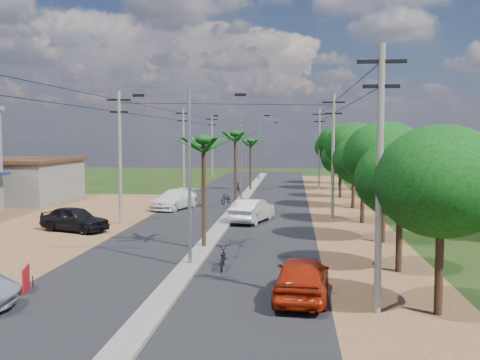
# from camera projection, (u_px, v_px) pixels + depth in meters

# --- Properties ---
(ground) EXTENTS (160.00, 160.00, 0.00)m
(ground) POSITION_uv_depth(u_px,v_px,m) (190.00, 267.00, 25.58)
(ground) COLOR black
(ground) RESTS_ON ground
(road) EXTENTS (12.00, 110.00, 0.04)m
(road) POSITION_uv_depth(u_px,v_px,m) (228.00, 219.00, 40.46)
(road) COLOR black
(road) RESTS_ON ground
(median) EXTENTS (1.00, 90.00, 0.18)m
(median) POSITION_uv_depth(u_px,v_px,m) (233.00, 212.00, 43.43)
(median) COLOR #605E56
(median) RESTS_ON ground
(dirt_shoulder_east) EXTENTS (5.00, 90.00, 0.03)m
(dirt_shoulder_east) POSITION_uv_depth(u_px,v_px,m) (347.00, 221.00, 39.66)
(dirt_shoulder_east) COLOR brown
(dirt_shoulder_east) RESTS_ON ground
(low_shed) EXTENTS (10.40, 10.40, 3.95)m
(low_shed) POSITION_uv_depth(u_px,v_px,m) (11.00, 180.00, 51.23)
(low_shed) COLOR #605E56
(low_shed) RESTS_ON ground
(house_east_far) EXTENTS (7.60, 7.50, 4.60)m
(house_east_far) POSITION_uv_depth(u_px,v_px,m) (473.00, 176.00, 51.19)
(house_east_far) COLOR tan
(house_east_far) RESTS_ON ground
(tree_east_a) EXTENTS (4.40, 4.40, 6.37)m
(tree_east_a) POSITION_uv_depth(u_px,v_px,m) (441.00, 182.00, 18.37)
(tree_east_a) COLOR black
(tree_east_a) RESTS_ON ground
(tree_east_b) EXTENTS (4.00, 4.00, 5.83)m
(tree_east_b) POSITION_uv_depth(u_px,v_px,m) (400.00, 179.00, 24.38)
(tree_east_b) COLOR black
(tree_east_b) RESTS_ON ground
(tree_east_c) EXTENTS (4.60, 4.60, 6.83)m
(tree_east_c) POSITION_uv_depth(u_px,v_px,m) (384.00, 156.00, 31.23)
(tree_east_c) COLOR black
(tree_east_c) RESTS_ON ground
(tree_east_d) EXTENTS (4.20, 4.20, 6.13)m
(tree_east_d) POSITION_uv_depth(u_px,v_px,m) (363.00, 160.00, 38.24)
(tree_east_d) COLOR black
(tree_east_d) RESTS_ON ground
(tree_east_e) EXTENTS (4.80, 4.80, 7.14)m
(tree_east_e) POSITION_uv_depth(u_px,v_px,m) (354.00, 147.00, 46.11)
(tree_east_e) COLOR black
(tree_east_e) RESTS_ON ground
(tree_east_f) EXTENTS (3.80, 3.80, 5.52)m
(tree_east_f) POSITION_uv_depth(u_px,v_px,m) (341.00, 158.00, 54.18)
(tree_east_f) COLOR black
(tree_east_f) RESTS_ON ground
(tree_east_g) EXTENTS (5.00, 5.00, 7.38)m
(tree_east_g) POSITION_uv_depth(u_px,v_px,m) (340.00, 143.00, 61.96)
(tree_east_g) COLOR black
(tree_east_g) RESTS_ON ground
(tree_east_h) EXTENTS (4.40, 4.40, 6.52)m
(tree_east_h) POSITION_uv_depth(u_px,v_px,m) (332.00, 147.00, 69.97)
(tree_east_h) COLOR black
(tree_east_h) RESTS_ON ground
(palm_median_near) EXTENTS (2.00, 2.00, 6.15)m
(palm_median_near) POSITION_uv_depth(u_px,v_px,m) (204.00, 145.00, 29.12)
(palm_median_near) COLOR black
(palm_median_near) RESTS_ON ground
(palm_median_mid) EXTENTS (2.00, 2.00, 6.55)m
(palm_median_mid) POSITION_uv_depth(u_px,v_px,m) (235.00, 137.00, 44.97)
(palm_median_mid) COLOR black
(palm_median_mid) RESTS_ON ground
(palm_median_far) EXTENTS (2.00, 2.00, 5.85)m
(palm_median_far) POSITION_uv_depth(u_px,v_px,m) (250.00, 143.00, 60.90)
(palm_median_far) COLOR black
(palm_median_far) RESTS_ON ground
(streetlight_near) EXTENTS (5.10, 0.18, 8.00)m
(streetlight_near) POSITION_uv_depth(u_px,v_px,m) (189.00, 163.00, 25.20)
(streetlight_near) COLOR gray
(streetlight_near) RESTS_ON ground
(streetlight_mid) EXTENTS (5.10, 0.18, 8.00)m
(streetlight_mid) POSITION_uv_depth(u_px,v_px,m) (241.00, 150.00, 50.02)
(streetlight_mid) COLOR gray
(streetlight_mid) RESTS_ON ground
(streetlight_far) EXTENTS (5.10, 0.18, 8.00)m
(streetlight_far) POSITION_uv_depth(u_px,v_px,m) (258.00, 145.00, 74.83)
(streetlight_far) COLOR gray
(streetlight_far) RESTS_ON ground
(utility_pole_w_b) EXTENTS (1.60, 0.24, 9.00)m
(utility_pole_w_b) POSITION_uv_depth(u_px,v_px,m) (120.00, 154.00, 37.78)
(utility_pole_w_b) COLOR #605E56
(utility_pole_w_b) RESTS_ON ground
(utility_pole_w_c) EXTENTS (1.60, 0.24, 9.00)m
(utility_pole_w_c) POSITION_uv_depth(u_px,v_px,m) (183.00, 148.00, 59.61)
(utility_pole_w_c) COLOR #605E56
(utility_pole_w_c) RESTS_ON ground
(utility_pole_w_d) EXTENTS (1.60, 0.24, 9.00)m
(utility_pole_w_d) POSITION_uv_depth(u_px,v_px,m) (212.00, 145.00, 80.45)
(utility_pole_w_d) COLOR #605E56
(utility_pole_w_d) RESTS_ON ground
(utility_pole_e_a) EXTENTS (1.60, 0.24, 9.00)m
(utility_pole_e_a) POSITION_uv_depth(u_px,v_px,m) (380.00, 173.00, 18.54)
(utility_pole_e_a) COLOR #605E56
(utility_pole_e_a) RESTS_ON ground
(utility_pole_e_b) EXTENTS (1.60, 0.24, 9.00)m
(utility_pole_e_b) POSITION_uv_depth(u_px,v_px,m) (333.00, 153.00, 40.38)
(utility_pole_e_b) COLOR #605E56
(utility_pole_e_b) RESTS_ON ground
(utility_pole_e_c) EXTENTS (1.60, 0.24, 9.00)m
(utility_pole_e_c) POSITION_uv_depth(u_px,v_px,m) (319.00, 147.00, 62.21)
(utility_pole_e_c) COLOR #605E56
(utility_pole_e_c) RESTS_ON ground
(car_red_near) EXTENTS (2.28, 4.89, 1.62)m
(car_red_near) POSITION_uv_depth(u_px,v_px,m) (302.00, 278.00, 20.44)
(car_red_near) COLOR maroon
(car_red_near) RESTS_ON ground
(car_silver_mid) EXTENTS (3.02, 5.23, 1.63)m
(car_silver_mid) POSITION_uv_depth(u_px,v_px,m) (252.00, 211.00, 38.78)
(car_silver_mid) COLOR #AEB0B6
(car_silver_mid) RESTS_ON ground
(car_white_far) EXTENTS (3.73, 5.84, 1.57)m
(car_white_far) POSITION_uv_depth(u_px,v_px,m) (175.00, 200.00, 45.91)
(car_white_far) COLOR silver
(car_white_far) RESTS_ON ground
(car_parked_dark) EXTENTS (4.95, 3.39, 1.56)m
(car_parked_dark) POSITION_uv_depth(u_px,v_px,m) (75.00, 219.00, 35.06)
(car_parked_dark) COLOR black
(car_parked_dark) RESTS_ON ground
(moto_rider_east) EXTENTS (0.77, 1.92, 0.99)m
(moto_rider_east) POSITION_uv_depth(u_px,v_px,m) (222.00, 259.00, 25.11)
(moto_rider_east) COLOR black
(moto_rider_east) RESTS_ON ground
(moto_rider_west_a) EXTENTS (1.17, 2.05, 1.02)m
(moto_rider_west_a) POSITION_uv_depth(u_px,v_px,m) (226.00, 199.00, 49.20)
(moto_rider_west_a) COLOR black
(moto_rider_west_a) RESTS_ON ground
(moto_rider_west_b) EXTENTS (1.04, 1.92, 1.11)m
(moto_rider_west_b) POSITION_uv_depth(u_px,v_px,m) (238.00, 188.00, 59.34)
(moto_rider_west_b) COLOR black
(moto_rider_west_b) RESTS_ON ground
(roadside_sign) EXTENTS (0.42, 1.17, 1.00)m
(roadside_sign) POSITION_uv_depth(u_px,v_px,m) (26.00, 280.00, 21.44)
(roadside_sign) COLOR maroon
(roadside_sign) RESTS_ON ground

